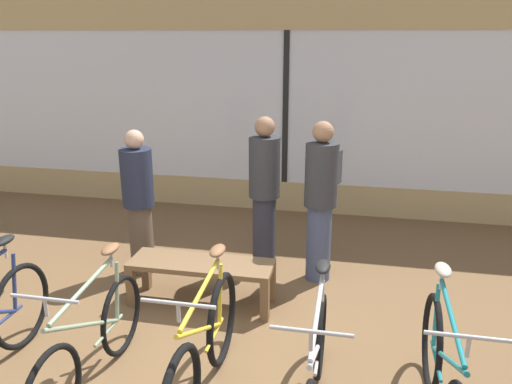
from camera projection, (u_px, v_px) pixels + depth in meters
name	position (u px, v px, depth m)	size (l,w,h in m)	color
ground_plane	(210.00, 378.00, 3.87)	(24.00, 24.00, 0.00)	brown
shop_back_wall	(286.00, 101.00, 7.08)	(12.00, 0.08, 3.20)	tan
bicycle_left	(92.00, 344.00, 3.66)	(0.46, 1.65, 1.01)	black
bicycle_center	(204.00, 351.00, 3.53)	(0.46, 1.74, 1.05)	black
bicycle_right	(315.00, 373.00, 3.36)	(0.46, 1.69, 1.01)	black
bicycle_far_right	(442.00, 380.00, 3.24)	(0.46, 1.74, 1.04)	black
display_bench	(201.00, 269.00, 4.84)	(1.40, 0.44, 0.45)	brown
customer_near_rack	(139.00, 200.00, 5.36)	(0.48, 0.48, 1.61)	brown
customer_by_window	(264.00, 191.00, 5.46)	(0.48, 0.48, 1.72)	#2D2D38
customer_mid_floor	(321.00, 197.00, 5.19)	(0.42, 0.54, 1.72)	#424C6B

